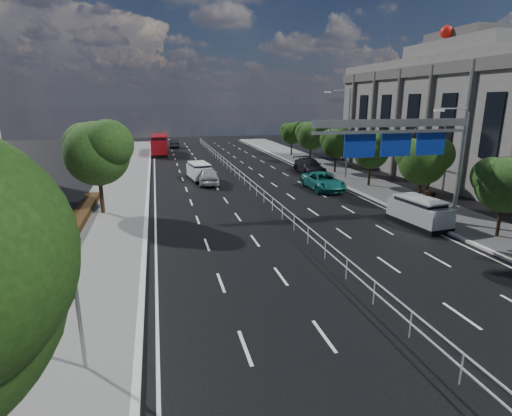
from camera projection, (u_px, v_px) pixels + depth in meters
name	position (u px, v px, depth m)	size (l,w,h in m)	color
ground	(396.00, 325.00, 14.46)	(160.00, 160.00, 0.00)	black
sidewalk_near	(50.00, 375.00, 11.76)	(5.00, 140.00, 0.14)	slate
kerb_near	(138.00, 362.00, 12.34)	(0.25, 140.00, 0.15)	silver
median_fence	(252.00, 186.00, 35.40)	(0.05, 85.00, 1.02)	silver
hedge_near	(30.00, 295.00, 15.95)	(1.00, 36.00, 0.44)	black
toilet_sign	(57.00, 283.00, 11.13)	(1.62, 0.18, 4.34)	gray
overhead_gantry	(409.00, 140.00, 23.98)	(10.24, 0.38, 7.45)	gray
streetlight_far	(346.00, 128.00, 39.90)	(2.78, 2.40, 9.00)	gray
civic_hall	(489.00, 117.00, 38.96)	(14.40, 36.00, 14.35)	slate
near_tree_back	(98.00, 150.00, 27.30)	(4.84, 4.51, 6.69)	black
far_tree_c	(507.00, 181.00, 22.72)	(3.52, 3.28, 4.94)	black
far_tree_d	(424.00, 159.00, 29.68)	(3.85, 3.59, 5.34)	black
far_tree_e	(372.00, 149.00, 36.74)	(3.63, 3.38, 5.13)	black
far_tree_f	(337.00, 142.00, 43.78)	(3.52, 3.28, 5.02)	black
far_tree_g	(311.00, 134.00, 50.74)	(3.96, 3.69, 5.45)	black
far_tree_h	(292.00, 132.00, 57.85)	(3.41, 3.18, 4.91)	black
white_minivan	(199.00, 172.00, 40.49)	(2.32, 4.35, 1.80)	black
red_bus	(160.00, 144.00, 60.20)	(2.67, 9.79, 2.90)	black
near_car_silver	(208.00, 176.00, 38.70)	(1.90, 4.72, 1.61)	#A7A9AE
near_car_dark	(173.00, 143.00, 68.58)	(1.54, 4.42, 1.46)	black
silver_minivan	(419.00, 212.00, 25.91)	(2.29, 4.49, 1.79)	black
parked_car_teal	(323.00, 181.00, 36.22)	(2.57, 5.58, 1.55)	#15625E
parked_car_dark	(309.00, 166.00, 44.18)	(2.30, 5.66, 1.64)	black
pedestrian_a	(426.00, 193.00, 30.68)	(0.63, 0.41, 1.72)	gray
pedestrian_b	(431.00, 205.00, 26.72)	(0.91, 0.71, 1.88)	gray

